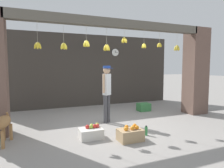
% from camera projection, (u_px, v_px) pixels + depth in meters
% --- Properties ---
extents(ground_plane, '(60.00, 60.00, 0.00)m').
position_uv_depth(ground_plane, '(118.00, 124.00, 5.84)').
color(ground_plane, gray).
extents(shop_back_wall, '(7.71, 0.12, 3.04)m').
position_uv_depth(shop_back_wall, '(89.00, 71.00, 8.55)').
color(shop_back_wall, '#38332D').
rests_on(shop_back_wall, ground_plane).
extents(shop_pillar_right, '(0.70, 0.60, 3.04)m').
position_uv_depth(shop_pillar_right, '(196.00, 71.00, 7.20)').
color(shop_pillar_right, brown).
rests_on(shop_pillar_right, ground_plane).
extents(storefront_awning, '(5.81, 0.31, 0.92)m').
position_uv_depth(storefront_awning, '(117.00, 25.00, 5.70)').
color(storefront_awning, '#5B564C').
extents(dog, '(0.41, 0.94, 0.68)m').
position_uv_depth(dog, '(2.00, 124.00, 4.27)').
color(dog, '#9E7042').
rests_on(dog, ground_plane).
extents(shopkeeper, '(0.32, 0.32, 1.72)m').
position_uv_depth(shopkeeper, '(107.00, 89.00, 5.96)').
color(shopkeeper, '#424247').
rests_on(shopkeeper, ground_plane).
extents(fruit_crate_oranges, '(0.56, 0.39, 0.35)m').
position_uv_depth(fruit_crate_oranges, '(130.00, 134.00, 4.57)').
color(fruit_crate_oranges, tan).
rests_on(fruit_crate_oranges, ground_plane).
extents(fruit_crate_apples, '(0.54, 0.38, 0.32)m').
position_uv_depth(fruit_crate_apples, '(91.00, 133.00, 4.71)').
color(fruit_crate_apples, silver).
rests_on(fruit_crate_apples, ground_plane).
extents(produce_box_green, '(0.46, 0.36, 0.29)m').
position_uv_depth(produce_box_green, '(144.00, 107.00, 7.64)').
color(produce_box_green, '#387A42').
rests_on(produce_box_green, ground_plane).
extents(water_bottle, '(0.07, 0.07, 0.24)m').
position_uv_depth(water_bottle, '(146.00, 131.00, 4.92)').
color(water_bottle, '#38934C').
rests_on(water_bottle, ground_plane).
extents(wall_clock, '(0.34, 0.03, 0.34)m').
position_uv_depth(wall_clock, '(115.00, 52.00, 8.86)').
color(wall_clock, black).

